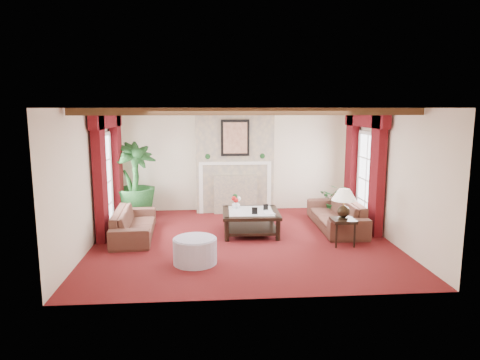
{
  "coord_description": "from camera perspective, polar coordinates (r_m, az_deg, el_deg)",
  "views": [
    {
      "loc": [
        -0.71,
        -8.47,
        2.71
      ],
      "look_at": [
        -0.03,
        0.4,
        1.2
      ],
      "focal_mm": 32.0,
      "sensor_mm": 36.0,
      "label": 1
    }
  ],
  "objects": [
    {
      "name": "floor",
      "position": [
        8.92,
        0.37,
        -8.03
      ],
      "size": [
        6.0,
        6.0,
        0.0
      ],
      "primitive_type": "plane",
      "color": "#470C0C",
      "rests_on": "ground"
    },
    {
      "name": "curtains_left",
      "position": [
        9.71,
        -17.39,
        8.29
      ],
      "size": [
        0.2,
        2.4,
        2.55
      ],
      "primitive_type": null,
      "color": "#48090F",
      "rests_on": "ground"
    },
    {
      "name": "french_door_right",
      "position": [
        10.17,
        16.9,
        5.98
      ],
      "size": [
        0.1,
        1.1,
        2.16
      ],
      "primitive_type": null,
      "color": "white",
      "rests_on": "ground"
    },
    {
      "name": "side_table",
      "position": [
        8.8,
        13.52,
        -6.73
      ],
      "size": [
        0.49,
        0.49,
        0.53
      ],
      "primitive_type": null,
      "rotation": [
        0.0,
        0.0,
        -0.09
      ],
      "color": "black",
      "rests_on": "ground"
    },
    {
      "name": "curtains_right",
      "position": [
        10.12,
        16.43,
        8.37
      ],
      "size": [
        0.2,
        2.4,
        2.55
      ],
      "primitive_type": null,
      "color": "#48090F",
      "rests_on": "ground"
    },
    {
      "name": "ottoman",
      "position": [
        7.64,
        -6.02,
        -9.38
      ],
      "size": [
        0.77,
        0.77,
        0.45
      ],
      "primitive_type": "cylinder",
      "color": "#9A94A8",
      "rests_on": "ground"
    },
    {
      "name": "ceiling_beams",
      "position": [
        8.5,
        0.39,
        9.19
      ],
      "size": [
        6.0,
        3.0,
        0.12
      ],
      "primitive_type": null,
      "color": "#3C2313",
      "rests_on": "ceiling"
    },
    {
      "name": "flower_vase",
      "position": [
        9.5,
        -0.54,
        -3.27
      ],
      "size": [
        0.2,
        0.21,
        0.18
      ],
      "primitive_type": "imported",
      "rotation": [
        0.0,
        0.0,
        0.06
      ],
      "color": "silver",
      "rests_on": "coffee_table"
    },
    {
      "name": "photo_frame_b",
      "position": [
        9.34,
        3.45,
        -3.64
      ],
      "size": [
        0.11,
        0.05,
        0.14
      ],
      "primitive_type": null,
      "rotation": [
        0.0,
        0.0,
        0.25
      ],
      "color": "black",
      "rests_on": "coffee_table"
    },
    {
      "name": "sofa_right",
      "position": [
        9.95,
        12.72,
        -3.8
      ],
      "size": [
        2.25,
        0.74,
        0.87
      ],
      "primitive_type": "imported",
      "rotation": [
        0.0,
        0.0,
        -1.59
      ],
      "color": "#360E16",
      "rests_on": "ground"
    },
    {
      "name": "left_wall",
      "position": [
        8.88,
        -19.31,
        0.31
      ],
      "size": [
        0.02,
        5.5,
        2.7
      ],
      "primitive_type": "cube",
      "color": "beige",
      "rests_on": "ground"
    },
    {
      "name": "fireplace",
      "position": [
        11.04,
        -0.73,
        9.61
      ],
      "size": [
        2.0,
        0.52,
        2.7
      ],
      "primitive_type": null,
      "color": "tan",
      "rests_on": "ground"
    },
    {
      "name": "potted_palm",
      "position": [
        10.81,
        -13.83,
        -2.28
      ],
      "size": [
        2.82,
        2.87,
        1.05
      ],
      "primitive_type": "imported",
      "rotation": [
        0.0,
        0.0,
        0.62
      ],
      "color": "black",
      "rests_on": "ground"
    },
    {
      "name": "small_plant",
      "position": [
        10.89,
        12.76,
        -3.19
      ],
      "size": [
        1.6,
        1.6,
        0.66
      ],
      "primitive_type": "imported",
      "rotation": [
        0.0,
        0.0,
        -0.67
      ],
      "color": "black",
      "rests_on": "ground"
    },
    {
      "name": "coffee_table",
      "position": [
        9.31,
        1.43,
        -5.67
      ],
      "size": [
        1.24,
        1.24,
        0.49
      ],
      "primitive_type": null,
      "rotation": [
        0.0,
        0.0,
        -0.03
      ],
      "color": "black",
      "rests_on": "ground"
    },
    {
      "name": "table_lamp",
      "position": [
        8.66,
        13.67,
        -3.06
      ],
      "size": [
        0.49,
        0.49,
        0.62
      ],
      "primitive_type": null,
      "color": "black",
      "rests_on": "side_table"
    },
    {
      "name": "photo_frame_a",
      "position": [
        8.95,
        1.97,
        -4.15
      ],
      "size": [
        0.12,
        0.04,
        0.16
      ],
      "primitive_type": null,
      "rotation": [
        0.0,
        0.0,
        -0.17
      ],
      "color": "black",
      "rests_on": "coffee_table"
    },
    {
      "name": "french_door_left",
      "position": [
        9.75,
        -17.9,
        5.79
      ],
      "size": [
        0.1,
        1.1,
        2.16
      ],
      "primitive_type": null,
      "color": "white",
      "rests_on": "ground"
    },
    {
      "name": "sofa_left",
      "position": [
        9.31,
        -13.96,
        -5.04
      ],
      "size": [
        2.07,
        0.81,
        0.78
      ],
      "primitive_type": "imported",
      "rotation": [
        0.0,
        0.0,
        1.63
      ],
      "color": "#360E16",
      "rests_on": "ground"
    },
    {
      "name": "back_wall",
      "position": [
        11.32,
        -0.78,
        2.76
      ],
      "size": [
        6.0,
        0.02,
        2.7
      ],
      "primitive_type": "cube",
      "color": "beige",
      "rests_on": "ground"
    },
    {
      "name": "book",
      "position": [
        9.0,
        3.29,
        -3.69
      ],
      "size": [
        0.21,
        0.1,
        0.28
      ],
      "primitive_type": "imported",
      "rotation": [
        0.0,
        0.0,
        0.19
      ],
      "color": "black",
      "rests_on": "coffee_table"
    },
    {
      "name": "ceiling",
      "position": [
        8.5,
        0.39,
        9.6
      ],
      "size": [
        6.0,
        6.0,
        0.0
      ],
      "primitive_type": "plane",
      "rotation": [
        3.14,
        0.0,
        0.0
      ],
      "color": "white",
      "rests_on": "floor"
    },
    {
      "name": "right_wall",
      "position": [
        9.34,
        19.05,
        0.76
      ],
      "size": [
        0.02,
        5.5,
        2.7
      ],
      "primitive_type": "cube",
      "color": "beige",
      "rests_on": "ground"
    }
  ]
}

